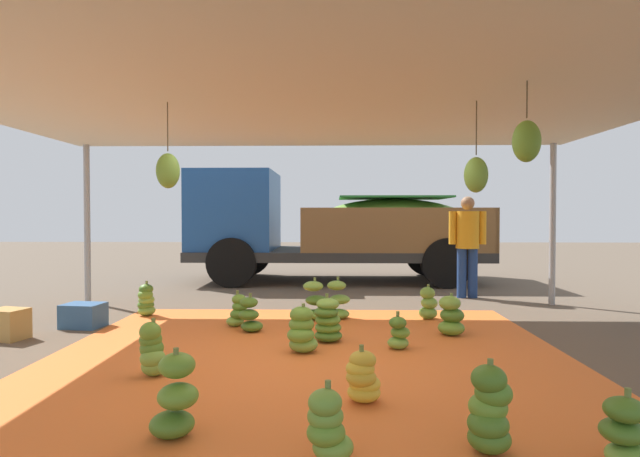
{
  "coord_description": "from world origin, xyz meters",
  "views": [
    {
      "loc": [
        0.24,
        -5.29,
        1.45
      ],
      "look_at": [
        0.07,
        2.14,
        1.26
      ],
      "focal_mm": 29.62,
      "sensor_mm": 36.0,
      "label": 1
    }
  ],
  "objects_px": {
    "banana_bunch_11": "(627,435)",
    "banana_bunch_14": "(302,331)",
    "banana_bunch_3": "(250,316)",
    "banana_bunch_6": "(489,411)",
    "banana_bunch_8": "(328,321)",
    "worker_0": "(467,239)",
    "banana_bunch_2": "(399,334)",
    "banana_bunch_12": "(152,350)",
    "banana_bunch_5": "(451,317)",
    "banana_bunch_4": "(238,311)",
    "banana_bunch_1": "(315,302)",
    "banana_bunch_10": "(428,304)",
    "banana_bunch_15": "(146,301)",
    "banana_bunch_7": "(363,378)",
    "banana_bunch_9": "(175,399)",
    "crate_0": "(83,315)",
    "banana_bunch_0": "(328,427)",
    "crate_1": "(8,324)",
    "cargo_truck_main": "(328,226)",
    "banana_bunch_13": "(338,301)"
  },
  "relations": [
    {
      "from": "banana_bunch_9",
      "to": "crate_0",
      "type": "xyz_separation_m",
      "value": [
        -2.2,
        3.34,
        -0.1
      ]
    },
    {
      "from": "banana_bunch_4",
      "to": "banana_bunch_11",
      "type": "bearing_deg",
      "value": -52.48
    },
    {
      "from": "banana_bunch_5",
      "to": "banana_bunch_14",
      "type": "relative_size",
      "value": 0.98
    },
    {
      "from": "banana_bunch_6",
      "to": "banana_bunch_8",
      "type": "xyz_separation_m",
      "value": [
        -1.0,
        2.78,
        -0.02
      ]
    },
    {
      "from": "banana_bunch_15",
      "to": "worker_0",
      "type": "bearing_deg",
      "value": 19.93
    },
    {
      "from": "banana_bunch_7",
      "to": "banana_bunch_15",
      "type": "xyz_separation_m",
      "value": [
        -2.9,
        3.42,
        0.03
      ]
    },
    {
      "from": "banana_bunch_2",
      "to": "cargo_truck_main",
      "type": "bearing_deg",
      "value": 97.74
    },
    {
      "from": "banana_bunch_9",
      "to": "banana_bunch_3",
      "type": "bearing_deg",
      "value": 89.9
    },
    {
      "from": "banana_bunch_15",
      "to": "banana_bunch_13",
      "type": "bearing_deg",
      "value": -2.94
    },
    {
      "from": "banana_bunch_10",
      "to": "cargo_truck_main",
      "type": "bearing_deg",
      "value": 108.26
    },
    {
      "from": "banana_bunch_10",
      "to": "banana_bunch_15",
      "type": "xyz_separation_m",
      "value": [
        -3.99,
        0.16,
        0.01
      ]
    },
    {
      "from": "banana_bunch_4",
      "to": "worker_0",
      "type": "height_order",
      "value": "worker_0"
    },
    {
      "from": "banana_bunch_3",
      "to": "worker_0",
      "type": "bearing_deg",
      "value": 39.86
    },
    {
      "from": "banana_bunch_3",
      "to": "banana_bunch_15",
      "type": "height_order",
      "value": "banana_bunch_15"
    },
    {
      "from": "banana_bunch_6",
      "to": "banana_bunch_15",
      "type": "distance_m",
      "value": 5.59
    },
    {
      "from": "banana_bunch_7",
      "to": "banana_bunch_14",
      "type": "height_order",
      "value": "banana_bunch_14"
    },
    {
      "from": "banana_bunch_2",
      "to": "banana_bunch_3",
      "type": "height_order",
      "value": "banana_bunch_3"
    },
    {
      "from": "banana_bunch_10",
      "to": "banana_bunch_11",
      "type": "distance_m",
      "value": 4.31
    },
    {
      "from": "banana_bunch_2",
      "to": "banana_bunch_8",
      "type": "distance_m",
      "value": 0.83
    },
    {
      "from": "banana_bunch_10",
      "to": "cargo_truck_main",
      "type": "distance_m",
      "value": 4.67
    },
    {
      "from": "crate_1",
      "to": "banana_bunch_8",
      "type": "bearing_deg",
      "value": -1.02
    },
    {
      "from": "banana_bunch_0",
      "to": "banana_bunch_14",
      "type": "distance_m",
      "value": 2.46
    },
    {
      "from": "banana_bunch_1",
      "to": "banana_bunch_4",
      "type": "bearing_deg",
      "value": -155.0
    },
    {
      "from": "banana_bunch_11",
      "to": "banana_bunch_12",
      "type": "relative_size",
      "value": 0.88
    },
    {
      "from": "banana_bunch_9",
      "to": "cargo_truck_main",
      "type": "bearing_deg",
      "value": 83.64
    },
    {
      "from": "banana_bunch_1",
      "to": "crate_0",
      "type": "bearing_deg",
      "value": -170.1
    },
    {
      "from": "banana_bunch_8",
      "to": "crate_1",
      "type": "distance_m",
      "value": 3.74
    },
    {
      "from": "banana_bunch_3",
      "to": "banana_bunch_5",
      "type": "bearing_deg",
      "value": -2.88
    },
    {
      "from": "banana_bunch_14",
      "to": "crate_1",
      "type": "distance_m",
      "value": 3.51
    },
    {
      "from": "banana_bunch_5",
      "to": "banana_bunch_12",
      "type": "relative_size",
      "value": 0.97
    },
    {
      "from": "banana_bunch_11",
      "to": "banana_bunch_14",
      "type": "bearing_deg",
      "value": 128.58
    },
    {
      "from": "cargo_truck_main",
      "to": "banana_bunch_9",
      "type": "bearing_deg",
      "value": -96.36
    },
    {
      "from": "banana_bunch_1",
      "to": "banana_bunch_8",
      "type": "relative_size",
      "value": 1.06
    },
    {
      "from": "banana_bunch_14",
      "to": "banana_bunch_15",
      "type": "distance_m",
      "value": 3.06
    },
    {
      "from": "banana_bunch_0",
      "to": "banana_bunch_13",
      "type": "xyz_separation_m",
      "value": [
        0.11,
        4.27,
        0.04
      ]
    },
    {
      "from": "banana_bunch_1",
      "to": "banana_bunch_12",
      "type": "distance_m",
      "value": 2.93
    },
    {
      "from": "banana_bunch_12",
      "to": "banana_bunch_6",
      "type": "bearing_deg",
      "value": -29.65
    },
    {
      "from": "banana_bunch_9",
      "to": "banana_bunch_12",
      "type": "bearing_deg",
      "value": 114.82
    },
    {
      "from": "banana_bunch_10",
      "to": "banana_bunch_15",
      "type": "distance_m",
      "value": 4.0
    },
    {
      "from": "banana_bunch_11",
      "to": "banana_bunch_12",
      "type": "distance_m",
      "value": 3.67
    },
    {
      "from": "banana_bunch_3",
      "to": "banana_bunch_1",
      "type": "bearing_deg",
      "value": 44.67
    },
    {
      "from": "banana_bunch_1",
      "to": "banana_bunch_5",
      "type": "distance_m",
      "value": 1.89
    },
    {
      "from": "banana_bunch_7",
      "to": "banana_bunch_15",
      "type": "distance_m",
      "value": 4.49
    },
    {
      "from": "banana_bunch_8",
      "to": "worker_0",
      "type": "bearing_deg",
      "value": 53.86
    },
    {
      "from": "banana_bunch_4",
      "to": "banana_bunch_12",
      "type": "relative_size",
      "value": 0.9
    },
    {
      "from": "banana_bunch_11",
      "to": "banana_bunch_0",
      "type": "bearing_deg",
      "value": 178.45
    },
    {
      "from": "banana_bunch_7",
      "to": "banana_bunch_3",
      "type": "bearing_deg",
      "value": 117.24
    },
    {
      "from": "banana_bunch_3",
      "to": "banana_bunch_15",
      "type": "bearing_deg",
      "value": 148.77
    },
    {
      "from": "banana_bunch_3",
      "to": "banana_bunch_6",
      "type": "xyz_separation_m",
      "value": [
        1.97,
        -3.27,
        0.06
      ]
    },
    {
      "from": "banana_bunch_11",
      "to": "banana_bunch_3",
      "type": "bearing_deg",
      "value": 127.85
    }
  ]
}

